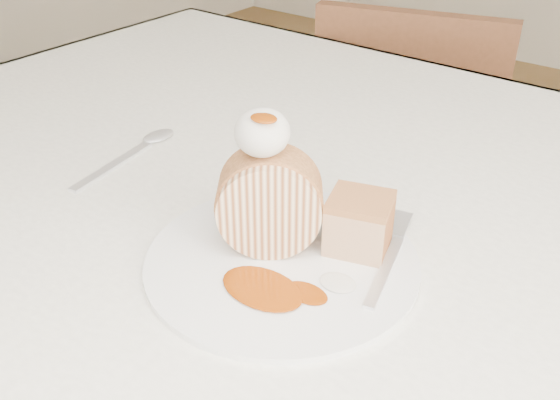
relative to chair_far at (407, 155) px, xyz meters
The scene contains 10 objects.
table 0.68m from the chair_far, 71.64° to the right, with size 1.40×0.90×0.75m.
chair_far is the anchor object (origin of this frame).
plate 0.88m from the chair_far, 72.41° to the right, with size 0.27×0.27×0.01m, color white.
roulade_slice 0.88m from the chair_far, 73.74° to the right, with size 0.10×0.10×0.05m, color beige.
cake_chunk 0.85m from the chair_far, 67.78° to the right, with size 0.06×0.05×0.05m, color #C47E4A.
whipped_cream 0.91m from the chair_far, 74.24° to the right, with size 0.05×0.05×0.04m, color silver.
caramel_drizzle 0.93m from the chair_far, 73.78° to the right, with size 0.03×0.02×0.01m, color #893405.
caramel_pool 0.93m from the chair_far, 72.42° to the right, with size 0.08×0.05×0.00m, color #893405, non-canonical shape.
fork 0.88m from the chair_far, 65.60° to the right, with size 0.02×0.16×0.00m, color silver.
spoon 0.82m from the chair_far, 92.48° to the right, with size 0.03×0.17×0.00m, color silver.
Camera 1 is at (0.34, -0.36, 1.12)m, focal length 40.00 mm.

